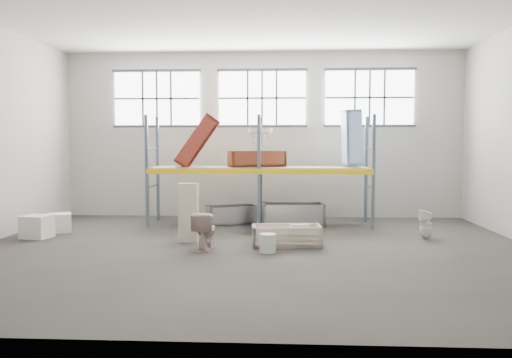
# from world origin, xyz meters

# --- Properties ---
(floor) EXTENTS (12.00, 10.00, 0.10)m
(floor) POSITION_xyz_m (0.00, 0.00, -0.05)
(floor) COLOR #403C37
(floor) RESTS_ON ground
(ceiling) EXTENTS (12.00, 10.00, 0.10)m
(ceiling) POSITION_xyz_m (0.00, 0.00, 5.05)
(ceiling) COLOR silver
(ceiling) RESTS_ON ground
(wall_back) EXTENTS (12.00, 0.10, 5.00)m
(wall_back) POSITION_xyz_m (0.00, 5.05, 2.50)
(wall_back) COLOR #AEABA1
(wall_back) RESTS_ON ground
(wall_front) EXTENTS (12.00, 0.10, 5.00)m
(wall_front) POSITION_xyz_m (0.00, -5.05, 2.50)
(wall_front) COLOR #A6A39A
(wall_front) RESTS_ON ground
(window_left) EXTENTS (2.60, 0.04, 1.60)m
(window_left) POSITION_xyz_m (-3.20, 4.94, 3.60)
(window_left) COLOR white
(window_left) RESTS_ON wall_back
(window_mid) EXTENTS (2.60, 0.04, 1.60)m
(window_mid) POSITION_xyz_m (0.00, 4.94, 3.60)
(window_mid) COLOR white
(window_mid) RESTS_ON wall_back
(window_right) EXTENTS (2.60, 0.04, 1.60)m
(window_right) POSITION_xyz_m (3.20, 4.94, 3.60)
(window_right) COLOR white
(window_right) RESTS_ON wall_back
(rack_upright_la) EXTENTS (0.08, 0.08, 3.00)m
(rack_upright_la) POSITION_xyz_m (-3.00, 2.90, 1.50)
(rack_upright_la) COLOR slate
(rack_upright_la) RESTS_ON floor
(rack_upright_lb) EXTENTS (0.08, 0.08, 3.00)m
(rack_upright_lb) POSITION_xyz_m (-3.00, 4.10, 1.50)
(rack_upright_lb) COLOR slate
(rack_upright_lb) RESTS_ON floor
(rack_upright_ma) EXTENTS (0.08, 0.08, 3.00)m
(rack_upright_ma) POSITION_xyz_m (0.00, 2.90, 1.50)
(rack_upright_ma) COLOR slate
(rack_upright_ma) RESTS_ON floor
(rack_upright_mb) EXTENTS (0.08, 0.08, 3.00)m
(rack_upright_mb) POSITION_xyz_m (0.00, 4.10, 1.50)
(rack_upright_mb) COLOR slate
(rack_upright_mb) RESTS_ON floor
(rack_upright_ra) EXTENTS (0.08, 0.08, 3.00)m
(rack_upright_ra) POSITION_xyz_m (3.00, 2.90, 1.50)
(rack_upright_ra) COLOR slate
(rack_upright_ra) RESTS_ON floor
(rack_upright_rb) EXTENTS (0.08, 0.08, 3.00)m
(rack_upright_rb) POSITION_xyz_m (3.00, 4.10, 1.50)
(rack_upright_rb) COLOR slate
(rack_upright_rb) RESTS_ON floor
(rack_beam_front) EXTENTS (6.00, 0.10, 0.14)m
(rack_beam_front) POSITION_xyz_m (0.00, 2.90, 1.50)
(rack_beam_front) COLOR yellow
(rack_beam_front) RESTS_ON floor
(rack_beam_back) EXTENTS (6.00, 0.10, 0.14)m
(rack_beam_back) POSITION_xyz_m (0.00, 4.10, 1.50)
(rack_beam_back) COLOR yellow
(rack_beam_back) RESTS_ON floor
(shelf_deck) EXTENTS (5.90, 1.10, 0.03)m
(shelf_deck) POSITION_xyz_m (0.00, 3.50, 1.58)
(shelf_deck) COLOR gray
(shelf_deck) RESTS_ON floor
(wet_patch) EXTENTS (1.80, 1.80, 0.00)m
(wet_patch) POSITION_xyz_m (0.00, 2.70, 0.00)
(wet_patch) COLOR black
(wet_patch) RESTS_ON floor
(bathtub_beige) EXTENTS (1.56, 0.83, 0.44)m
(bathtub_beige) POSITION_xyz_m (0.72, 0.57, 0.22)
(bathtub_beige) COLOR beige
(bathtub_beige) RESTS_ON floor
(cistern_spare) EXTENTS (0.45, 0.31, 0.39)m
(cistern_spare) POSITION_xyz_m (1.01, 0.54, 0.28)
(cistern_spare) COLOR beige
(cistern_spare) RESTS_ON bathtub_beige
(sink_in_tub) EXTENTS (0.51, 0.51, 0.16)m
(sink_in_tub) POSITION_xyz_m (0.38, 0.59, 0.16)
(sink_in_tub) COLOR beige
(sink_in_tub) RESTS_ON bathtub_beige
(toilet_beige) EXTENTS (0.50, 0.82, 0.81)m
(toilet_beige) POSITION_xyz_m (-1.01, 0.06, 0.40)
(toilet_beige) COLOR beige
(toilet_beige) RESTS_ON floor
(cistern_tall) EXTENTS (0.44, 0.29, 1.34)m
(cistern_tall) POSITION_xyz_m (-1.51, 0.90, 0.67)
(cistern_tall) COLOR beige
(cistern_tall) RESTS_ON floor
(toilet_white) EXTENTS (0.34, 0.33, 0.68)m
(toilet_white) POSITION_xyz_m (4.03, 1.61, 0.34)
(toilet_white) COLOR white
(toilet_white) RESTS_ON floor
(steel_tub_left) EXTENTS (1.52, 1.13, 0.51)m
(steel_tub_left) POSITION_xyz_m (-0.79, 3.57, 0.25)
(steel_tub_left) COLOR #9CA0A4
(steel_tub_left) RESTS_ON floor
(steel_tub_right) EXTENTS (1.73, 0.93, 0.61)m
(steel_tub_right) POSITION_xyz_m (0.91, 3.29, 0.31)
(steel_tub_right) COLOR #9C9FA3
(steel_tub_right) RESTS_ON floor
(rust_tub_flat) EXTENTS (1.66, 1.13, 0.43)m
(rust_tub_flat) POSITION_xyz_m (-0.09, 3.58, 1.82)
(rust_tub_flat) COLOR maroon
(rust_tub_flat) RESTS_ON shelf_deck
(rust_tub_tilted) EXTENTS (1.36, 0.90, 1.55)m
(rust_tub_tilted) POSITION_xyz_m (-1.74, 3.53, 2.29)
(rust_tub_tilted) COLOR #983C28
(rust_tub_tilted) RESTS_ON shelf_deck
(sink_on_shelf) EXTENTS (0.73, 0.61, 0.59)m
(sink_on_shelf) POSITION_xyz_m (0.02, 3.27, 2.09)
(sink_on_shelf) COLOR white
(sink_on_shelf) RESTS_ON rust_tub_flat
(blue_tub_upright) EXTENTS (0.55, 0.75, 1.52)m
(blue_tub_upright) POSITION_xyz_m (2.52, 3.66, 2.40)
(blue_tub_upright) COLOR #9DC2FB
(blue_tub_upright) RESTS_ON shelf_deck
(bucket) EXTENTS (0.37, 0.37, 0.39)m
(bucket) POSITION_xyz_m (0.33, -0.18, 0.19)
(bucket) COLOR silver
(bucket) RESTS_ON floor
(carton_near) EXTENTS (0.71, 0.64, 0.54)m
(carton_near) POSITION_xyz_m (-5.21, 1.16, 0.27)
(carton_near) COLOR silver
(carton_near) RESTS_ON floor
(carton_far) EXTENTS (0.74, 0.74, 0.47)m
(carton_far) POSITION_xyz_m (-5.01, 1.97, 0.23)
(carton_far) COLOR silver
(carton_far) RESTS_ON floor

